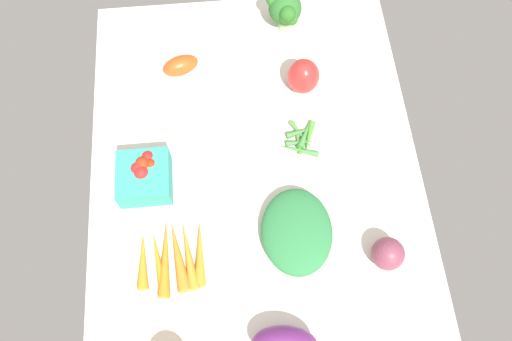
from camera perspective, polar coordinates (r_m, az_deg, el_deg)
tablecloth at (r=119.25cm, az=0.00°, el=-0.58°), size 104.00×76.00×2.00cm
broccoli_head at (r=135.22cm, az=3.18°, el=17.43°), size 10.05×8.91×11.31cm
bell_pepper_red at (r=126.20cm, az=5.28°, el=10.39°), size 10.62×10.62×9.44cm
leafy_greens_clump at (r=111.21cm, az=4.56°, el=-6.75°), size 20.68×16.65×5.12cm
carrot_bunch at (r=112.05cm, az=-9.12°, el=-9.38°), size 17.07×15.01×2.98cm
red_onion_center at (r=111.98cm, az=14.43°, el=-8.94°), size 7.05×7.05×7.05cm
roma_tomato at (r=131.65cm, az=-8.38°, el=11.47°), size 7.43×10.13×4.83cm
berry_basket at (r=117.12cm, az=-12.31°, el=-0.57°), size 11.71×11.71×7.40cm
okra_pile at (r=122.01cm, az=5.18°, el=3.63°), size 11.04×10.22×1.82cm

